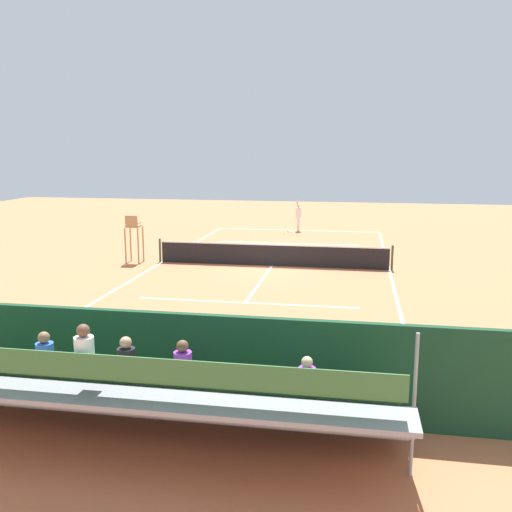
{
  "coord_description": "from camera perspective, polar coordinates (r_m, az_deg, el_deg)",
  "views": [
    {
      "loc": [
        -3.51,
        23.91,
        5.09
      ],
      "look_at": [
        0.0,
        4.0,
        1.2
      ],
      "focal_mm": 39.7,
      "sensor_mm": 36.0,
      "label": 1
    }
  ],
  "objects": [
    {
      "name": "ground_plane",
      "position": [
        24.69,
        1.61,
        -1.01
      ],
      "size": [
        60.0,
        60.0,
        0.0
      ],
      "primitive_type": "plane",
      "color": "#CC7047"
    },
    {
      "name": "bleacher_stand",
      "position": [
        10.14,
        -11.34,
        -13.58
      ],
      "size": [
        9.06,
        2.4,
        2.48
      ],
      "color": "gray",
      "rests_on": "ground"
    },
    {
      "name": "tennis_ball_near",
      "position": [
        33.79,
        2.89,
        2.27
      ],
      "size": [
        0.07,
        0.07,
        0.07
      ],
      "primitive_type": "sphere",
      "color": "#CCDB33",
      "rests_on": "ground"
    },
    {
      "name": "umpire_chair",
      "position": [
        25.78,
        -12.25,
        2.22
      ],
      "size": [
        0.67,
        0.67,
        2.14
      ],
      "color": "#A88456",
      "rests_on": "ground"
    },
    {
      "name": "courtside_bench",
      "position": [
        11.61,
        3.77,
        -12.09
      ],
      "size": [
        1.8,
        0.4,
        0.93
      ],
      "color": "#9E754C",
      "rests_on": "ground"
    },
    {
      "name": "tennis_player",
      "position": [
        34.99,
        4.29,
        4.17
      ],
      "size": [
        0.39,
        0.54,
        1.93
      ],
      "color": "white",
      "rests_on": "ground"
    },
    {
      "name": "tennis_net",
      "position": [
        24.59,
        1.62,
        0.13
      ],
      "size": [
        10.3,
        0.1,
        1.07
      ],
      "color": "black",
      "rests_on": "ground"
    },
    {
      "name": "backdrop_wall",
      "position": [
        11.28,
        -9.02,
        -10.5
      ],
      "size": [
        18.0,
        0.16,
        2.0
      ],
      "primitive_type": "cube",
      "color": "#194228",
      "rests_on": "ground"
    },
    {
      "name": "equipment_bag",
      "position": [
        11.98,
        -5.71,
        -13.34
      ],
      "size": [
        0.9,
        0.36,
        0.36
      ],
      "primitive_type": "cube",
      "color": "#334C8C",
      "rests_on": "ground"
    },
    {
      "name": "court_line_markings",
      "position": [
        24.73,
        1.63,
        -0.99
      ],
      "size": [
        10.1,
        22.2,
        0.01
      ],
      "color": "white",
      "rests_on": "ground"
    },
    {
      "name": "tennis_racket",
      "position": [
        34.7,
        3.45,
        2.46
      ],
      "size": [
        0.45,
        0.56,
        0.03
      ],
      "color": "black",
      "rests_on": "ground"
    }
  ]
}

